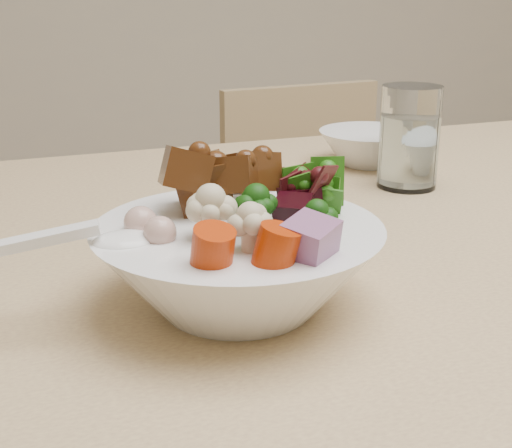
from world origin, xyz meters
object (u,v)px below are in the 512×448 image
side_bowl (369,148)px  water_glass (409,141)px  food_bowl (240,260)px  chair_far (321,255)px

side_bowl → water_glass: bearing=-92.3°
food_bowl → side_bowl: food_bowl is taller
chair_far → water_glass: size_ratio=6.32×
chair_far → food_bowl: (-0.43, -0.85, 0.37)m
food_bowl → water_glass: 0.41m
food_bowl → side_bowl: bearing=52.4°
chair_far → side_bowl: size_ratio=5.61×
food_bowl → side_bowl: (0.31, 0.40, -0.02)m
water_glass → side_bowl: 0.13m
food_bowl → water_glass: size_ratio=1.81×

